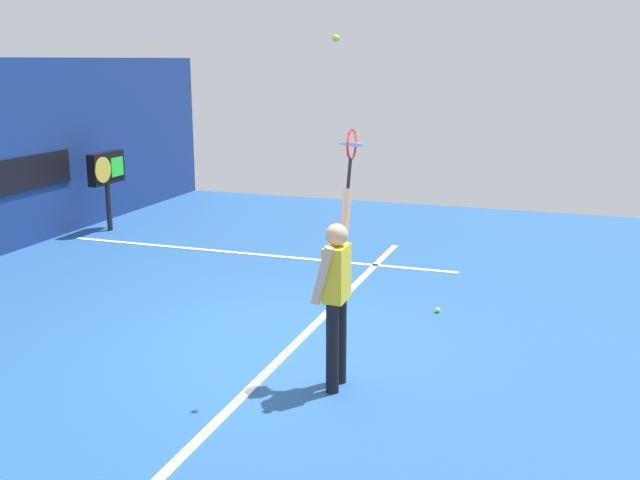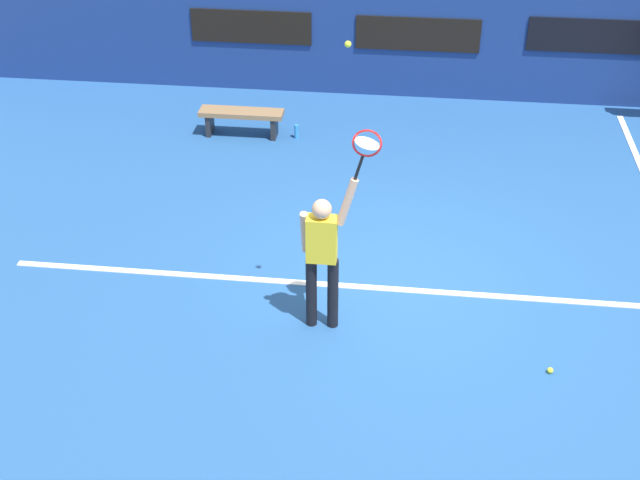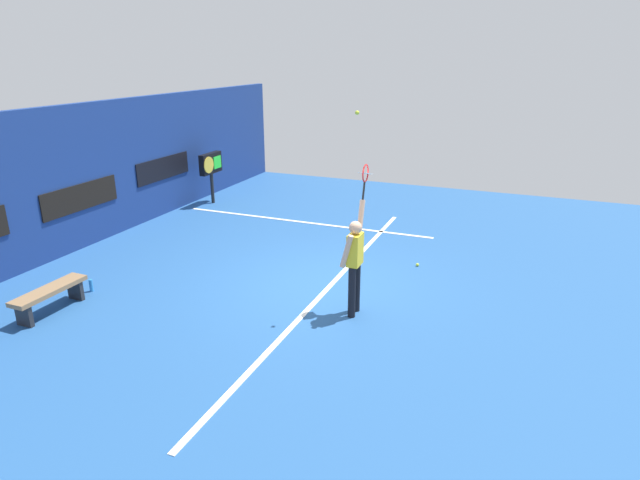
# 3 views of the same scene
# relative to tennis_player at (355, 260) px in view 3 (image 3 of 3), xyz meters

# --- Properties ---
(ground_plane) EXTENTS (18.00, 18.00, 0.00)m
(ground_plane) POSITION_rel_tennis_player_xyz_m (0.90, 0.96, -1.01)
(ground_plane) COLOR #23518C
(back_wall) EXTENTS (18.00, 0.20, 3.25)m
(back_wall) POSITION_rel_tennis_player_xyz_m (0.90, 7.01, 0.61)
(back_wall) COLOR navy
(back_wall) RESTS_ON ground_plane
(sponsor_banner_center) EXTENTS (2.20, 0.03, 0.60)m
(sponsor_banner_center) POSITION_rel_tennis_player_xyz_m (0.90, 6.89, 0.18)
(sponsor_banner_center) COLOR black
(sponsor_banner_starboard) EXTENTS (2.20, 0.03, 0.60)m
(sponsor_banner_starboard) POSITION_rel_tennis_player_xyz_m (3.90, 6.89, 0.28)
(sponsor_banner_starboard) COLOR black
(court_baseline) EXTENTS (10.00, 0.10, 0.01)m
(court_baseline) POSITION_rel_tennis_player_xyz_m (0.90, 0.79, -1.00)
(court_baseline) COLOR white
(court_baseline) RESTS_ON ground_plane
(court_sideline) EXTENTS (0.10, 7.00, 0.01)m
(court_sideline) POSITION_rel_tennis_player_xyz_m (4.53, 2.96, -1.00)
(court_sideline) COLOR white
(court_sideline) RESTS_ON ground_plane
(tennis_player) EXTENTS (0.64, 0.31, 1.98)m
(tennis_player) POSITION_rel_tennis_player_xyz_m (0.00, 0.00, 0.00)
(tennis_player) COLOR black
(tennis_player) RESTS_ON ground_plane
(tennis_racket) EXTENTS (0.39, 0.27, 0.63)m
(tennis_racket) POSITION_rel_tennis_player_xyz_m (0.45, -0.00, 1.36)
(tennis_racket) COLOR black
(tennis_ball) EXTENTS (0.07, 0.07, 0.07)m
(tennis_ball) POSITION_rel_tennis_player_xyz_m (0.24, 0.09, 2.40)
(tennis_ball) COLOR #CCE033
(scoreboard_clock) EXTENTS (0.96, 0.20, 1.51)m
(scoreboard_clock) POSITION_rel_tennis_player_xyz_m (5.32, 6.29, 0.15)
(scoreboard_clock) COLOR black
(scoreboard_clock) RESTS_ON ground_plane
(court_bench) EXTENTS (1.40, 0.36, 0.45)m
(court_bench) POSITION_rel_tennis_player_xyz_m (-1.93, 4.93, -0.67)
(court_bench) COLOR olive
(court_bench) RESTS_ON ground_plane
(water_bottle) EXTENTS (0.07, 0.07, 0.24)m
(water_bottle) POSITION_rel_tennis_player_xyz_m (-1.01, 4.93, -0.89)
(water_bottle) COLOR #338CD8
(water_bottle) RESTS_ON ground_plane
(spare_ball) EXTENTS (0.07, 0.07, 0.07)m
(spare_ball) POSITION_rel_tennis_player_xyz_m (2.59, -0.56, -0.98)
(spare_ball) COLOR #CCE033
(spare_ball) RESTS_ON ground_plane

